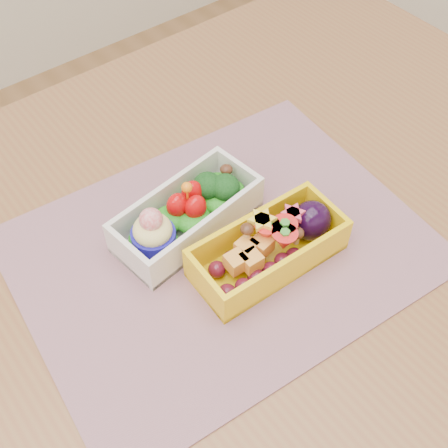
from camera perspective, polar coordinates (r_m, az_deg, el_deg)
ground at (r=1.42m, az=-0.38°, el=-19.59°), size 3.00×3.00×0.00m
table at (r=0.84m, az=-0.61°, el=-4.35°), size 1.20×0.80×0.75m
placemat at (r=0.73m, az=-0.22°, el=-2.43°), size 0.53×0.42×0.00m
bento_white at (r=0.73m, az=-3.72°, el=0.96°), size 0.20×0.11×0.08m
bento_yellow at (r=0.70m, az=4.70°, el=-2.21°), size 0.19×0.09×0.06m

